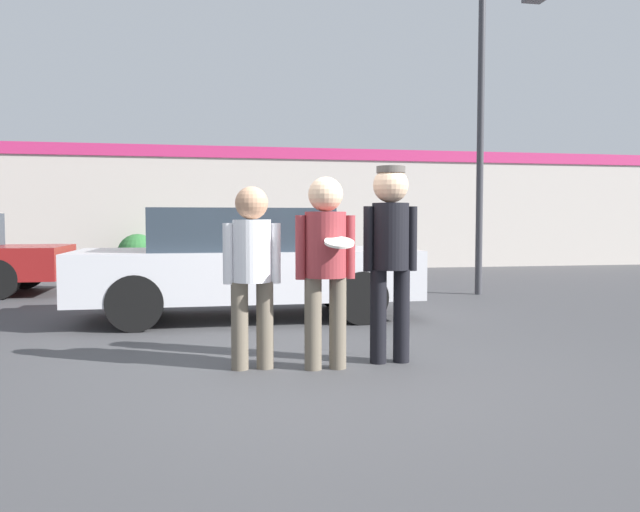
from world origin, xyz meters
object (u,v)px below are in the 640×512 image
object	(u,v)px
shrub	(138,254)
person_right	(390,244)
parked_car_near	(245,263)
person_left	(252,263)
person_middle_with_frisbee	(326,255)
street_lamp	(493,102)

from	to	relation	value
shrub	person_right	bearing A→B (deg)	-72.70
parked_car_near	person_left	bearing A→B (deg)	-92.78
person_left	shrub	xyz separation A→B (m)	(-1.95, 10.30, -0.44)
person_middle_with_frisbee	person_right	world-z (taller)	person_right
person_middle_with_frisbee	parked_car_near	distance (m)	3.08
street_lamp	person_right	bearing A→B (deg)	-124.79
person_left	person_right	size ratio (longest dim) A/B	0.89
person_left	parked_car_near	bearing A→B (deg)	87.22
street_lamp	person_middle_with_frisbee	bearing A→B (deg)	-128.75
parked_car_near	street_lamp	xyz separation A→B (m)	(4.44, 1.90, 2.63)
person_left	person_middle_with_frisbee	distance (m)	0.64
person_middle_with_frisbee	parked_car_near	xyz separation A→B (m)	(-0.49, 3.03, -0.26)
person_middle_with_frisbee	shrub	bearing A→B (deg)	103.89
person_middle_with_frisbee	shrub	xyz separation A→B (m)	(-2.58, 10.42, -0.51)
person_middle_with_frisbee	shrub	distance (m)	10.75
street_lamp	shrub	distance (m)	9.01
person_middle_with_frisbee	parked_car_near	world-z (taller)	person_middle_with_frisbee
person_right	shrub	world-z (taller)	person_right
person_right	parked_car_near	xyz separation A→B (m)	(-1.11, 2.89, -0.35)
person_right	street_lamp	bearing A→B (deg)	55.21
person_left	person_right	world-z (taller)	person_right
person_right	shrub	bearing A→B (deg)	107.30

